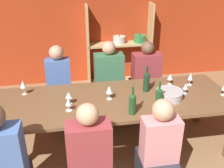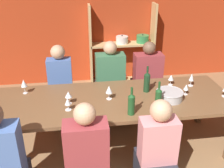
{
  "view_description": "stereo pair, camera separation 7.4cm",
  "coord_description": "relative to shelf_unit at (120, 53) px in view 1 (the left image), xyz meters",
  "views": [
    {
      "loc": [
        -0.39,
        -1.12,
        2.25
      ],
      "look_at": [
        0.09,
        1.71,
        0.88
      ],
      "focal_mm": 42.0,
      "sensor_mm": 36.0,
      "label": 1
    },
    {
      "loc": [
        -0.32,
        -1.13,
        2.25
      ],
      "look_at": [
        0.09,
        1.71,
        0.88
      ],
      "focal_mm": 42.0,
      "sensor_mm": 36.0,
      "label": 2
    }
  ],
  "objects": [
    {
      "name": "person_far_c",
      "position": [
        -0.41,
        -1.17,
        -0.17
      ],
      "size": [
        0.43,
        0.54,
        1.2
      ],
      "rotation": [
        0.0,
        0.0,
        3.14
      ],
      "color": "#2D2D38",
      "rests_on": "ground_plane"
    },
    {
      "name": "wine_glass_empty_b",
      "position": [
        -0.54,
        -2.02,
        0.25
      ],
      "size": [
        0.08,
        0.08,
        0.18
      ],
      "color": "white",
      "rests_on": "dining_table"
    },
    {
      "name": "wine_bottle_dark",
      "position": [
        -0.35,
        -2.39,
        0.26
      ],
      "size": [
        0.08,
        0.08,
        0.32
      ],
      "color": "#1E4C23",
      "rests_on": "dining_table"
    },
    {
      "name": "dining_table",
      "position": [
        -0.49,
        -2.02,
        0.06
      ],
      "size": [
        2.91,
        1.01,
        0.73
      ],
      "color": "brown",
      "rests_on": "ground_plane"
    },
    {
      "name": "person_far_b",
      "position": [
        -1.15,
        -1.18,
        -0.16
      ],
      "size": [
        0.35,
        0.44,
        1.18
      ],
      "rotation": [
        0.0,
        0.0,
        3.14
      ],
      "color": "#2D2D38",
      "rests_on": "ground_plane"
    },
    {
      "name": "mixing_bowl",
      "position": [
        0.18,
        -2.12,
        0.18
      ],
      "size": [
        0.33,
        0.33,
        0.11
      ],
      "color": "#B7BABC",
      "rests_on": "dining_table"
    },
    {
      "name": "person_far_a",
      "position": [
        0.17,
        -1.18,
        -0.18
      ],
      "size": [
        0.43,
        0.53,
        1.17
      ],
      "rotation": [
        0.0,
        0.0,
        3.14
      ],
      "color": "#2D2D38",
      "rests_on": "ground_plane"
    },
    {
      "name": "wine_glass_red_c",
      "position": [
        -1.01,
        -2.06,
        0.24
      ],
      "size": [
        0.08,
        0.08,
        0.16
      ],
      "color": "white",
      "rests_on": "dining_table"
    },
    {
      "name": "wine_bottle_green",
      "position": [
        -0.04,
        -1.88,
        0.26
      ],
      "size": [
        0.08,
        0.08,
        0.34
      ],
      "color": "#19381E",
      "rests_on": "dining_table"
    },
    {
      "name": "wine_bottle_amber",
      "position": [
        -0.01,
        -2.28,
        0.25
      ],
      "size": [
        0.07,
        0.07,
        0.32
      ],
      "color": "#1E4C23",
      "rests_on": "dining_table"
    },
    {
      "name": "wine_glass_empty_a",
      "position": [
        -1.56,
        -1.72,
        0.26
      ],
      "size": [
        0.08,
        0.08,
        0.19
      ],
      "color": "white",
      "rests_on": "dining_table"
    },
    {
      "name": "wine_glass_white_a",
      "position": [
        0.59,
        -1.81,
        0.24
      ],
      "size": [
        0.07,
        0.07,
        0.18
      ],
      "color": "white",
      "rests_on": "dining_table"
    },
    {
      "name": "wine_glass_empty_d",
      "position": [
        0.42,
        -2.03,
        0.22
      ],
      "size": [
        0.06,
        0.06,
        0.14
      ],
      "color": "white",
      "rests_on": "dining_table"
    },
    {
      "name": "wine_glass_empty_c",
      "position": [
        -1.02,
        -2.2,
        0.23
      ],
      "size": [
        0.07,
        0.07,
        0.15
      ],
      "color": "white",
      "rests_on": "dining_table"
    },
    {
      "name": "person_near_b",
      "position": [
        -0.16,
        -2.8,
        -0.19
      ],
      "size": [
        0.36,
        0.45,
        1.11
      ],
      "color": "#2D2D38",
      "rests_on": "ground_plane"
    },
    {
      "name": "shelf_unit",
      "position": [
        0.0,
        0.0,
        0.0
      ],
      "size": [
        1.24,
        0.3,
        1.53
      ],
      "color": "tan",
      "rests_on": "ground_plane"
    },
    {
      "name": "wall_back_red",
      "position": [
        -0.58,
        0.2,
        0.75
      ],
      "size": [
        8.8,
        0.06,
        2.7
      ],
      "color": "#B23819",
      "rests_on": "ground_plane"
    },
    {
      "name": "wine_glass_red_d",
      "position": [
        0.33,
        -1.74,
        0.23
      ],
      "size": [
        0.07,
        0.07,
        0.15
      ],
      "color": "white",
      "rests_on": "dining_table"
    }
  ]
}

